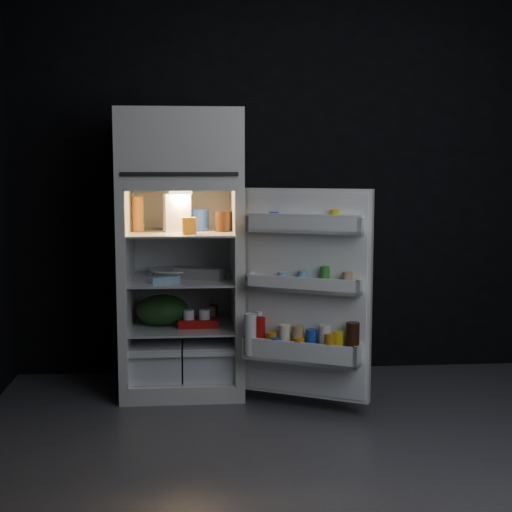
{
  "coord_description": "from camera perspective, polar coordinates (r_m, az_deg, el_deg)",
  "views": [
    {
      "loc": [
        -0.75,
        -3.24,
        1.41
      ],
      "look_at": [
        -0.39,
        1.0,
        0.9
      ],
      "focal_mm": 50.0,
      "sensor_mm": 36.0,
      "label": 1
    }
  ],
  "objects": [
    {
      "name": "wrapped_pkg",
      "position": [
        4.67,
        -3.67,
        -1.28
      ],
      "size": [
        0.13,
        0.13,
        0.05
      ],
      "primitive_type": "cube",
      "rotation": [
        0.0,
        0.0,
        -0.41
      ],
      "color": "#F7F4CA",
      "rests_on": "refrigerator"
    },
    {
      "name": "small_can_silver",
      "position": [
        4.72,
        -3.63,
        -4.65
      ],
      "size": [
        0.07,
        0.07,
        0.09
      ],
      "primitive_type": "cylinder",
      "rotation": [
        0.0,
        0.0,
        0.13
      ],
      "color": "white",
      "rests_on": "refrigerator"
    },
    {
      "name": "jam_jar",
      "position": [
        4.53,
        -2.63,
        2.79
      ],
      "size": [
        0.14,
        0.14,
        0.13
      ],
      "primitive_type": "cylinder",
      "rotation": [
        0.0,
        0.0,
        0.39
      ],
      "color": "black",
      "rests_on": "refrigerator"
    },
    {
      "name": "flat_package",
      "position": [
        4.41,
        -7.37,
        -1.87
      ],
      "size": [
        0.2,
        0.15,
        0.04
      ],
      "primitive_type": "cube",
      "rotation": [
        0.0,
        0.0,
        0.39
      ],
      "color": "#81ABC7",
      "rests_on": "refrigerator"
    },
    {
      "name": "wall_back",
      "position": [
        5.0,
        3.86,
        6.14
      ],
      "size": [
        4.0,
        0.0,
        2.7
      ],
      "primitive_type": "cube",
      "color": "black",
      "rests_on": "ground"
    },
    {
      "name": "pie",
      "position": [
        4.66,
        -6.66,
        -1.39
      ],
      "size": [
        0.34,
        0.34,
        0.04
      ],
      "primitive_type": "cylinder",
      "rotation": [
        0.0,
        0.0,
        0.33
      ],
      "color": "tan",
      "rests_on": "refrigerator"
    },
    {
      "name": "milk_jug",
      "position": [
        4.55,
        -6.35,
        3.47
      ],
      "size": [
        0.18,
        0.18,
        0.24
      ],
      "primitive_type": "cube",
      "rotation": [
        0.0,
        0.0,
        0.16
      ],
      "color": "white",
      "rests_on": "refrigerator"
    },
    {
      "name": "refrigerator",
      "position": [
        4.58,
        -5.95,
        1.11
      ],
      "size": [
        0.76,
        0.71,
        1.78
      ],
      "color": "white",
      "rests_on": "ground"
    },
    {
      "name": "amber_bottle",
      "position": [
        4.59,
        -9.42,
        3.33
      ],
      "size": [
        0.09,
        0.09,
        0.22
      ],
      "primitive_type": "cylinder",
      "rotation": [
        0.0,
        0.0,
        -0.21
      ],
      "color": "#B9691D",
      "rests_on": "refrigerator"
    },
    {
      "name": "egg_carton",
      "position": [
        4.54,
        -4.52,
        -1.39
      ],
      "size": [
        0.34,
        0.24,
        0.07
      ],
      "primitive_type": "cube",
      "rotation": [
        0.0,
        0.0,
        -0.42
      ],
      "color": "gray",
      "rests_on": "refrigerator"
    },
    {
      "name": "mayo_jar",
      "position": [
        4.6,
        -4.56,
        2.91
      ],
      "size": [
        0.13,
        0.13,
        0.14
      ],
      "primitive_type": "cylinder",
      "rotation": [
        0.0,
        0.0,
        -0.08
      ],
      "color": "#1F43AD",
      "rests_on": "refrigerator"
    },
    {
      "name": "small_carton",
      "position": [
        4.38,
        -5.37,
        2.43
      ],
      "size": [
        0.09,
        0.07,
        0.1
      ],
      "primitive_type": "cube",
      "rotation": [
        0.0,
        0.0,
        0.08
      ],
      "color": "orange",
      "rests_on": "refrigerator"
    },
    {
      "name": "floor",
      "position": [
        3.61,
        7.91,
        -16.22
      ],
      "size": [
        4.0,
        3.4,
        0.0
      ],
      "primitive_type": "cube",
      "color": "#4D4D52",
      "rests_on": "ground"
    },
    {
      "name": "small_can_red",
      "position": [
        4.8,
        -3.43,
        -4.46
      ],
      "size": [
        0.07,
        0.07,
        0.09
      ],
      "primitive_type": "cylinder",
      "rotation": [
        0.0,
        0.0,
        -0.22
      ],
      "color": "#AB100E",
      "rests_on": "refrigerator"
    },
    {
      "name": "fridge_door",
      "position": [
        4.12,
        3.95,
        -3.43
      ],
      "size": [
        0.73,
        0.5,
        1.22
      ],
      "color": "white",
      "rests_on": "ground"
    },
    {
      "name": "produce_bag",
      "position": [
        4.61,
        -7.51,
        -4.3
      ],
      "size": [
        0.34,
        0.29,
        0.2
      ],
      "primitive_type": "ellipsoid",
      "rotation": [
        0.0,
        0.0,
        -0.01
      ],
      "color": "#193815",
      "rests_on": "refrigerator"
    },
    {
      "name": "yogurt_tray",
      "position": [
        4.55,
        -4.65,
        -5.36
      ],
      "size": [
        0.25,
        0.14,
        0.05
      ],
      "primitive_type": "cube",
      "rotation": [
        0.0,
        0.0,
        0.02
      ],
      "color": "#AB100E",
      "rests_on": "refrigerator"
    }
  ]
}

